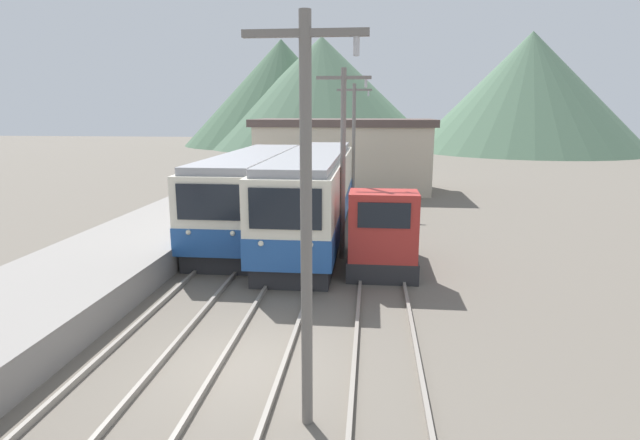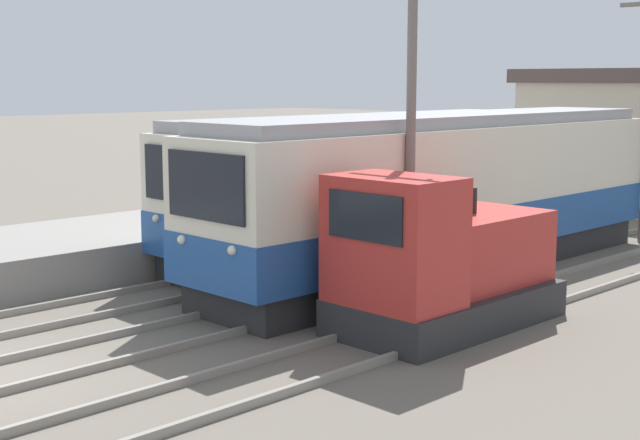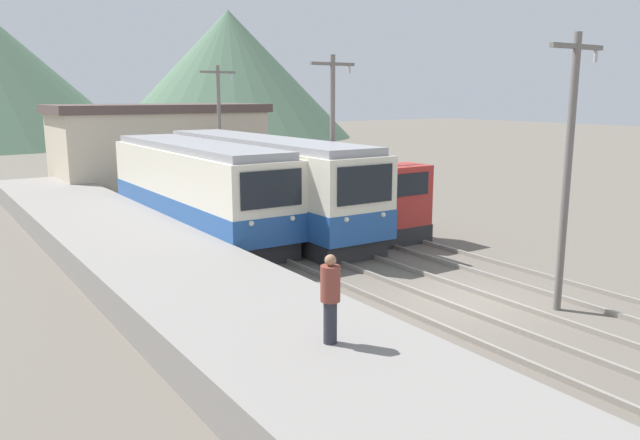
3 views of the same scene
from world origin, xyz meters
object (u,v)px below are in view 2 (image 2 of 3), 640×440
object	(u,v)px
shunting_locomotive	(439,266)
catenary_mast_mid	(411,119)
commuter_train_left	(370,191)
commuter_train_center	(446,200)

from	to	relation	value
shunting_locomotive	catenary_mast_mid	size ratio (longest dim) A/B	0.66
commuter_train_left	catenary_mast_mid	world-z (taller)	catenary_mast_mid
commuter_train_left	commuter_train_center	world-z (taller)	commuter_train_center
commuter_train_left	shunting_locomotive	world-z (taller)	commuter_train_left
commuter_train_center	shunting_locomotive	distance (m)	5.11
commuter_train_left	shunting_locomotive	size ratio (longest dim) A/B	2.70
commuter_train_left	catenary_mast_mid	distance (m)	5.97
shunting_locomotive	catenary_mast_mid	world-z (taller)	catenary_mast_mid
catenary_mast_mid	commuter_train_left	bearing A→B (deg)	140.73
commuter_train_left	commuter_train_center	bearing A→B (deg)	-6.92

